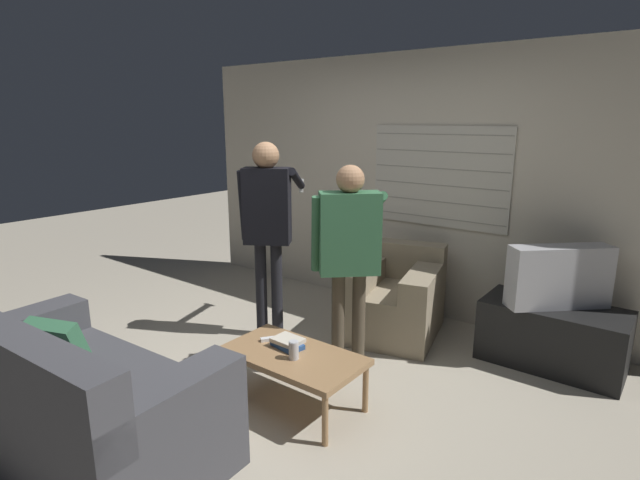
{
  "coord_description": "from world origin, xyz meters",
  "views": [
    {
      "loc": [
        2.33,
        -2.45,
        1.92
      ],
      "look_at": [
        0.03,
        0.56,
        1.0
      ],
      "focal_mm": 28.0,
      "sensor_mm": 36.0,
      "label": 1
    }
  ],
  "objects_px": {
    "coffee_table": "(293,359)",
    "spare_remote": "(270,339)",
    "armchair_beige": "(394,298)",
    "soda_can": "(294,350)",
    "couch_blue": "(75,402)",
    "person_left_standing": "(268,216)",
    "tv": "(559,276)",
    "person_right_standing": "(349,245)",
    "book_stack": "(288,343)"
  },
  "relations": [
    {
      "from": "coffee_table",
      "to": "armchair_beige",
      "type": "bearing_deg",
      "value": 91.99
    },
    {
      "from": "armchair_beige",
      "to": "book_stack",
      "type": "distance_m",
      "value": 1.44
    },
    {
      "from": "armchair_beige",
      "to": "book_stack",
      "type": "relative_size",
      "value": 4.42
    },
    {
      "from": "person_right_standing",
      "to": "spare_remote",
      "type": "relative_size",
      "value": 12.5
    },
    {
      "from": "tv",
      "to": "soda_can",
      "type": "relative_size",
      "value": 5.58
    },
    {
      "from": "person_right_standing",
      "to": "soda_can",
      "type": "height_order",
      "value": "person_right_standing"
    },
    {
      "from": "coffee_table",
      "to": "person_right_standing",
      "type": "distance_m",
      "value": 0.92
    },
    {
      "from": "tv",
      "to": "soda_can",
      "type": "distance_m",
      "value": 2.14
    },
    {
      "from": "tv",
      "to": "spare_remote",
      "type": "xyz_separation_m",
      "value": [
        -1.52,
        -1.64,
        -0.34
      ]
    },
    {
      "from": "armchair_beige",
      "to": "soda_can",
      "type": "xyz_separation_m",
      "value": [
        0.11,
        -1.54,
        0.12
      ]
    },
    {
      "from": "soda_can",
      "to": "coffee_table",
      "type": "bearing_deg",
      "value": 135.02
    },
    {
      "from": "coffee_table",
      "to": "tv",
      "type": "relative_size",
      "value": 1.37
    },
    {
      "from": "person_left_standing",
      "to": "spare_remote",
      "type": "height_order",
      "value": "person_left_standing"
    },
    {
      "from": "couch_blue",
      "to": "person_left_standing",
      "type": "distance_m",
      "value": 2.07
    },
    {
      "from": "coffee_table",
      "to": "soda_can",
      "type": "relative_size",
      "value": 7.64
    },
    {
      "from": "armchair_beige",
      "to": "spare_remote",
      "type": "distance_m",
      "value": 1.45
    },
    {
      "from": "person_right_standing",
      "to": "book_stack",
      "type": "height_order",
      "value": "person_right_standing"
    },
    {
      "from": "armchair_beige",
      "to": "soda_can",
      "type": "bearing_deg",
      "value": 80.01
    },
    {
      "from": "soda_can",
      "to": "couch_blue",
      "type": "bearing_deg",
      "value": -122.96
    },
    {
      "from": "soda_can",
      "to": "book_stack",
      "type": "bearing_deg",
      "value": 143.67
    },
    {
      "from": "spare_remote",
      "to": "person_right_standing",
      "type": "bearing_deg",
      "value": 98.56
    },
    {
      "from": "armchair_beige",
      "to": "person_left_standing",
      "type": "relative_size",
      "value": 0.61
    },
    {
      "from": "armchair_beige",
      "to": "soda_can",
      "type": "height_order",
      "value": "armchair_beige"
    },
    {
      "from": "person_right_standing",
      "to": "person_left_standing",
      "type": "bearing_deg",
      "value": 129.51
    },
    {
      "from": "book_stack",
      "to": "person_right_standing",
      "type": "bearing_deg",
      "value": 77.52
    },
    {
      "from": "person_right_standing",
      "to": "spare_remote",
      "type": "xyz_separation_m",
      "value": [
        -0.29,
        -0.56,
        -0.63
      ]
    },
    {
      "from": "couch_blue",
      "to": "tv",
      "type": "height_order",
      "value": "tv"
    },
    {
      "from": "soda_can",
      "to": "armchair_beige",
      "type": "bearing_deg",
      "value": 93.97
    },
    {
      "from": "person_right_standing",
      "to": "spare_remote",
      "type": "height_order",
      "value": "person_right_standing"
    },
    {
      "from": "couch_blue",
      "to": "coffee_table",
      "type": "distance_m",
      "value": 1.33
    },
    {
      "from": "armchair_beige",
      "to": "person_left_standing",
      "type": "xyz_separation_m",
      "value": [
        -0.85,
        -0.75,
        0.78
      ]
    },
    {
      "from": "couch_blue",
      "to": "person_left_standing",
      "type": "relative_size",
      "value": 1.03
    },
    {
      "from": "tv",
      "to": "couch_blue",
      "type": "bearing_deg",
      "value": 12.43
    },
    {
      "from": "tv",
      "to": "soda_can",
      "type": "height_order",
      "value": "tv"
    },
    {
      "from": "coffee_table",
      "to": "person_right_standing",
      "type": "relative_size",
      "value": 0.6
    },
    {
      "from": "person_left_standing",
      "to": "armchair_beige",
      "type": "bearing_deg",
      "value": 9.28
    },
    {
      "from": "coffee_table",
      "to": "soda_can",
      "type": "height_order",
      "value": "soda_can"
    },
    {
      "from": "tv",
      "to": "person_right_standing",
      "type": "distance_m",
      "value": 1.66
    },
    {
      "from": "couch_blue",
      "to": "book_stack",
      "type": "xyz_separation_m",
      "value": [
        0.57,
        1.21,
        0.08
      ]
    },
    {
      "from": "couch_blue",
      "to": "person_right_standing",
      "type": "bearing_deg",
      "value": 65.84
    },
    {
      "from": "tv",
      "to": "spare_remote",
      "type": "distance_m",
      "value": 2.26
    },
    {
      "from": "person_left_standing",
      "to": "book_stack",
      "type": "distance_m",
      "value": 1.27
    },
    {
      "from": "coffee_table",
      "to": "book_stack",
      "type": "relative_size",
      "value": 3.99
    },
    {
      "from": "tv",
      "to": "soda_can",
      "type": "bearing_deg",
      "value": 11.82
    },
    {
      "from": "armchair_beige",
      "to": "tv",
      "type": "height_order",
      "value": "tv"
    },
    {
      "from": "person_right_standing",
      "to": "soda_can",
      "type": "distance_m",
      "value": 0.88
    },
    {
      "from": "person_left_standing",
      "to": "person_right_standing",
      "type": "distance_m",
      "value": 0.95
    },
    {
      "from": "person_right_standing",
      "to": "soda_can",
      "type": "xyz_separation_m",
      "value": [
        0.02,
        -0.67,
        -0.58
      ]
    },
    {
      "from": "coffee_table",
      "to": "spare_remote",
      "type": "bearing_deg",
      "value": 168.49
    },
    {
      "from": "tv",
      "to": "book_stack",
      "type": "bearing_deg",
      "value": 6.84
    }
  ]
}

